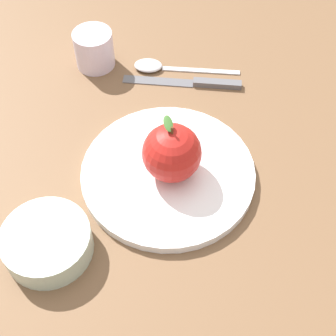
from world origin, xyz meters
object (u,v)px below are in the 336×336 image
dinner_plate (168,173)px  apple (172,153)px  side_bowl (47,241)px  cup (94,47)px  spoon (161,67)px  knife (193,82)px

dinner_plate → apple: bearing=-131.9°
apple → side_bowl: bearing=96.8°
cup → side_bowl: bearing=146.0°
apple → spoon: (0.21, -0.10, -0.05)m
dinner_plate → apple: size_ratio=2.61×
apple → spoon: size_ratio=0.59×
dinner_plate → knife: (0.15, -0.13, -0.00)m
cup → knife: cup is taller
apple → dinner_plate: bearing=48.1°
side_bowl → knife: (0.17, -0.32, -0.02)m
cup → knife: size_ratio=0.38×
dinner_plate → side_bowl: size_ratio=2.17×
dinner_plate → apple: (-0.00, -0.00, 0.05)m
apple → spoon: apple is taller
dinner_plate → spoon: dinner_plate is taller
apple → cup: 0.28m
side_bowl → knife: size_ratio=0.66×
apple → cup: apple is taller
dinner_plate → spoon: 0.23m
knife → spoon: (0.06, 0.03, 0.00)m
cup → knife: 0.18m
cup → spoon: bearing=-126.0°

